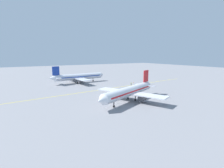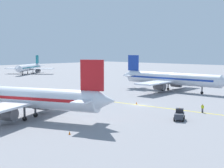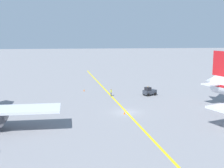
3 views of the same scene
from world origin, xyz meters
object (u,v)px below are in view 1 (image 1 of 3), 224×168
ground_crew_worker (131,84)px  traffic_cone_by_wingtip (133,82)px  baggage_tug_dark (142,86)px  traffic_cone_mid_apron (160,96)px  traffic_cone_near_nose (108,88)px  airplane_adjacent_stand (78,77)px  airplane_at_gate (130,91)px

ground_crew_worker → traffic_cone_by_wingtip: 8.82m
baggage_tug_dark → traffic_cone_mid_apron: bearing=160.3°
ground_crew_worker → traffic_cone_near_nose: bearing=93.4°
traffic_cone_mid_apron → traffic_cone_by_wingtip: same height
baggage_tug_dark → traffic_cone_by_wingtip: baggage_tug_dark is taller
airplane_adjacent_stand → traffic_cone_mid_apron: 54.00m
airplane_adjacent_stand → traffic_cone_mid_apron: airplane_adjacent_stand is taller
airplane_adjacent_stand → traffic_cone_by_wingtip: airplane_adjacent_stand is taller
traffic_cone_near_nose → traffic_cone_mid_apron: bearing=-162.0°
baggage_tug_dark → traffic_cone_by_wingtip: (14.83, -6.36, -0.63)m
baggage_tug_dark → ground_crew_worker: 8.79m
airplane_adjacent_stand → baggage_tug_dark: 39.58m
airplane_at_gate → traffic_cone_near_nose: 26.42m
airplane_adjacent_stand → traffic_cone_mid_apron: bearing=-163.3°
baggage_tug_dark → traffic_cone_near_nose: baggage_tug_dark is taller
traffic_cone_mid_apron → ground_crew_worker: bearing=-13.7°
airplane_at_gate → baggage_tug_dark: size_ratio=10.14×
airplane_at_gate → airplane_adjacent_stand: same height
airplane_at_gate → airplane_adjacent_stand: size_ratio=0.96×
baggage_tug_dark → traffic_cone_near_nose: size_ratio=6.10×
ground_crew_worker → traffic_cone_near_nose: size_ratio=3.05×
airplane_adjacent_stand → traffic_cone_near_nose: airplane_adjacent_stand is taller
airplane_at_gate → traffic_cone_near_nose: (25.56, -5.75, -3.43)m
airplane_at_gate → ground_crew_worker: (26.48, -21.26, -2.80)m
baggage_tug_dark → traffic_cone_near_nose: bearing=63.1°
traffic_cone_mid_apron → traffic_cone_by_wingtip: (33.84, -13.16, 0.00)m
airplane_adjacent_stand → traffic_cone_near_nose: 25.87m
traffic_cone_near_nose → traffic_cone_mid_apron: 28.27m
ground_crew_worker → traffic_cone_near_nose: ground_crew_worker is taller
airplane_adjacent_stand → traffic_cone_near_nose: bearing=-164.8°
airplane_adjacent_stand → traffic_cone_by_wingtip: 33.86m
ground_crew_worker → traffic_cone_by_wingtip: bearing=-46.6°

